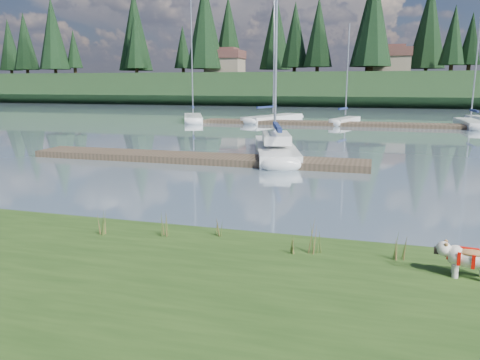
% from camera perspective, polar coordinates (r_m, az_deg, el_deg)
% --- Properties ---
extents(ground, '(200.00, 200.00, 0.00)m').
position_cam_1_polar(ground, '(41.50, 10.47, 6.59)').
color(ground, gray).
rests_on(ground, ground).
extents(bank, '(60.00, 9.00, 0.35)m').
position_cam_1_polar(bank, '(7.37, -20.27, -16.60)').
color(bank, '#2D4B19').
rests_on(bank, ground).
extents(ridge, '(200.00, 20.00, 5.00)m').
position_cam_1_polar(ridge, '(84.25, 13.53, 10.68)').
color(ridge, '#1B3319').
rests_on(ridge, ground).
extents(bulldog, '(0.97, 0.47, 0.58)m').
position_cam_1_polar(bulldog, '(8.87, 26.10, -8.40)').
color(bulldog, silver).
rests_on(bulldog, bank).
extents(sailboat_main, '(4.13, 9.23, 13.04)m').
position_cam_1_polar(sailboat_main, '(24.25, 4.23, 4.21)').
color(sailboat_main, white).
rests_on(sailboat_main, ground).
extents(dock_near, '(16.00, 2.00, 0.30)m').
position_cam_1_polar(dock_near, '(21.95, -5.62, 2.69)').
color(dock_near, '#4C3D2C').
rests_on(dock_near, ground).
extents(dock_far, '(26.00, 2.20, 0.30)m').
position_cam_1_polar(dock_far, '(41.34, 13.26, 6.67)').
color(dock_far, '#4C3D2C').
rests_on(dock_far, ground).
extents(sailboat_bg_0, '(4.55, 8.03, 11.66)m').
position_cam_1_polar(sailboat_bg_0, '(46.03, -5.76, 7.62)').
color(sailboat_bg_0, white).
rests_on(sailboat_bg_0, ground).
extents(sailboat_bg_1, '(4.95, 9.06, 13.35)m').
position_cam_1_polar(sailboat_bg_1, '(45.69, 4.60, 7.61)').
color(sailboat_bg_1, white).
rests_on(sailboat_bg_1, ground).
extents(sailboat_bg_2, '(2.65, 5.68, 8.69)m').
position_cam_1_polar(sailboat_bg_2, '(43.26, 12.92, 7.14)').
color(sailboat_bg_2, white).
rests_on(sailboat_bg_2, ground).
extents(sailboat_bg_3, '(1.73, 7.44, 10.93)m').
position_cam_1_polar(sailboat_bg_3, '(44.00, 26.09, 6.31)').
color(sailboat_bg_3, white).
rests_on(sailboat_bg_3, ground).
extents(weed_0, '(0.17, 0.14, 0.61)m').
position_cam_1_polar(weed_0, '(10.23, -9.15, -5.34)').
color(weed_0, '#475B23').
rests_on(weed_0, bank).
extents(weed_1, '(0.17, 0.14, 0.45)m').
position_cam_1_polar(weed_1, '(10.12, -2.43, -5.78)').
color(weed_1, '#475B23').
rests_on(weed_1, bank).
extents(weed_2, '(0.17, 0.14, 0.74)m').
position_cam_1_polar(weed_2, '(9.20, 9.28, -6.94)').
color(weed_2, '#475B23').
rests_on(weed_2, bank).
extents(weed_3, '(0.17, 0.14, 0.57)m').
position_cam_1_polar(weed_3, '(10.63, -16.42, -5.12)').
color(weed_3, '#475B23').
rests_on(weed_3, bank).
extents(weed_4, '(0.17, 0.14, 0.46)m').
position_cam_1_polar(weed_4, '(9.15, 6.81, -7.73)').
color(weed_4, '#475B23').
rests_on(weed_4, bank).
extents(weed_5, '(0.17, 0.14, 0.58)m').
position_cam_1_polar(weed_5, '(9.26, 18.94, -7.76)').
color(weed_5, '#475B23').
rests_on(weed_5, bank).
extents(mud_lip, '(60.00, 0.50, 0.14)m').
position_cam_1_polar(mud_lip, '(10.94, -6.51, -7.07)').
color(mud_lip, '#33281C').
rests_on(mud_lip, ground).
extents(conifer_0, '(5.72, 5.72, 14.15)m').
position_cam_1_polar(conifer_0, '(98.35, -21.85, 16.22)').
color(conifer_0, '#382619').
rests_on(conifer_0, ridge).
extents(conifer_1, '(4.40, 4.40, 11.30)m').
position_cam_1_polar(conifer_1, '(93.52, -12.63, 16.19)').
color(conifer_1, '#382619').
rests_on(conifer_1, ridge).
extents(conifer_2, '(6.60, 6.60, 16.05)m').
position_cam_1_polar(conifer_2, '(84.89, -4.30, 18.45)').
color(conifer_2, '#382619').
rests_on(conifer_2, ridge).
extents(conifer_3, '(4.84, 4.84, 12.25)m').
position_cam_1_polar(conifer_3, '(84.71, 6.73, 17.18)').
color(conifer_3, '#382619').
rests_on(conifer_3, ridge).
extents(conifer_4, '(6.16, 6.16, 15.10)m').
position_cam_1_polar(conifer_4, '(77.74, 15.98, 18.33)').
color(conifer_4, '#382619').
rests_on(conifer_4, ridge).
extents(conifer_5, '(3.96, 3.96, 10.35)m').
position_cam_1_polar(conifer_5, '(82.20, 24.62, 15.77)').
color(conifer_5, '#382619').
rests_on(conifer_5, ridge).
extents(house_0, '(6.30, 5.30, 4.65)m').
position_cam_1_polar(house_0, '(85.30, -1.81, 14.24)').
color(house_0, gray).
rests_on(house_0, ridge).
extents(house_1, '(6.30, 5.30, 4.65)m').
position_cam_1_polar(house_1, '(82.25, 17.92, 13.79)').
color(house_1, gray).
rests_on(house_1, ridge).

